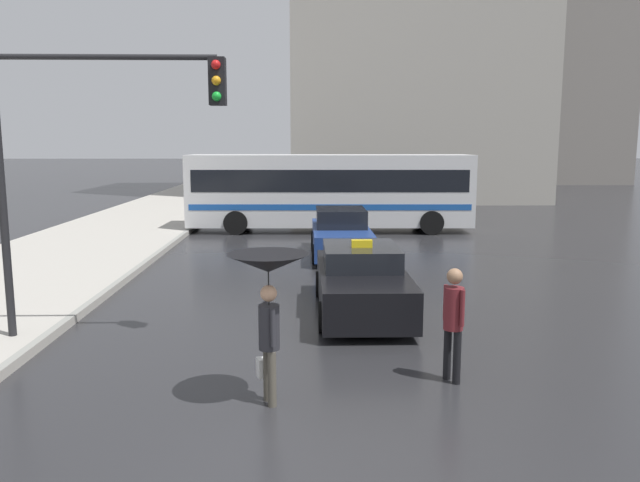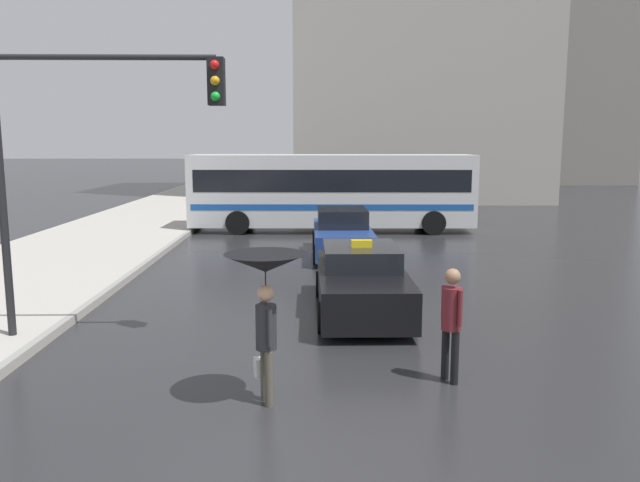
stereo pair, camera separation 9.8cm
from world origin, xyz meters
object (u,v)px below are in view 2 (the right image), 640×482
object	(u,v)px
city_bus	(332,189)
traffic_light	(92,134)
taxi	(361,281)
sedan_red	(342,234)
pedestrian_with_umbrella	(265,281)
pedestrian_man	(451,315)

from	to	relation	value
city_bus	traffic_light	xyz separation A→B (m)	(-4.67, -14.87, 2.00)
city_bus	traffic_light	distance (m)	15.71
taxi	sedan_red	bearing A→B (deg)	-89.64
pedestrian_with_umbrella	pedestrian_man	distance (m)	2.92
sedan_red	pedestrian_with_umbrella	distance (m)	11.91
taxi	pedestrian_man	size ratio (longest dim) A/B	2.63
taxi	pedestrian_with_umbrella	bearing A→B (deg)	70.40
traffic_light	city_bus	bearing A→B (deg)	72.55
sedan_red	pedestrian_man	xyz separation A→B (m)	(1.07, -10.99, 0.35)
pedestrian_man	traffic_light	distance (m)	6.76
taxi	pedestrian_man	world-z (taller)	pedestrian_man
sedan_red	traffic_light	world-z (taller)	traffic_light
taxi	city_bus	size ratio (longest dim) A/B	0.40
sedan_red	pedestrian_man	distance (m)	11.05
sedan_red	taxi	bearing A→B (deg)	90.36
city_bus	pedestrian_man	distance (m)	16.86
sedan_red	city_bus	size ratio (longest dim) A/B	0.41
pedestrian_with_umbrella	traffic_light	world-z (taller)	traffic_light
pedestrian_with_umbrella	taxi	bearing A→B (deg)	-39.18
city_bus	pedestrian_with_umbrella	size ratio (longest dim) A/B	5.47
sedan_red	pedestrian_man	world-z (taller)	pedestrian_man
city_bus	traffic_light	size ratio (longest dim) A/B	2.18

